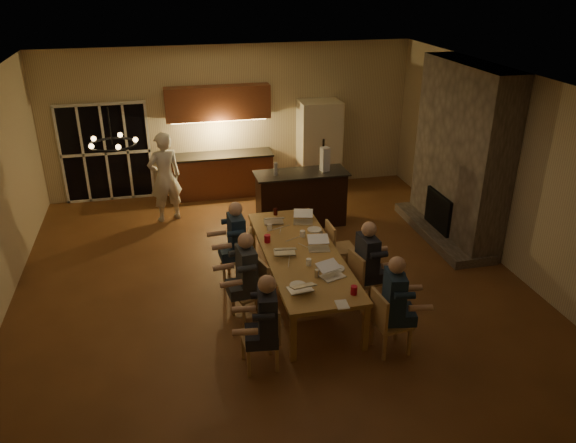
# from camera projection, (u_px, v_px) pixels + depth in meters

# --- Properties ---
(floor) EXTENTS (9.00, 9.00, 0.00)m
(floor) POSITION_uv_depth(u_px,v_px,m) (274.00, 289.00, 8.90)
(floor) COLOR brown
(floor) RESTS_ON ground
(back_wall) EXTENTS (8.00, 0.04, 3.20)m
(back_wall) POSITION_uv_depth(u_px,v_px,m) (231.00, 120.00, 12.24)
(back_wall) COLOR beige
(back_wall) RESTS_ON ground
(right_wall) EXTENTS (0.04, 9.00, 3.20)m
(right_wall) POSITION_uv_depth(u_px,v_px,m) (516.00, 175.00, 9.06)
(right_wall) COLOR beige
(right_wall) RESTS_ON ground
(ceiling) EXTENTS (8.00, 9.00, 0.04)m
(ceiling) POSITION_uv_depth(u_px,v_px,m) (271.00, 84.00, 7.56)
(ceiling) COLOR white
(ceiling) RESTS_ON back_wall
(french_doors) EXTENTS (1.86, 0.08, 2.10)m
(french_doors) POSITION_uv_depth(u_px,v_px,m) (106.00, 153.00, 11.87)
(french_doors) COLOR black
(french_doors) RESTS_ON ground
(fireplace) EXTENTS (0.58, 2.50, 3.20)m
(fireplace) POSITION_uv_depth(u_px,v_px,m) (461.00, 154.00, 10.06)
(fireplace) COLOR #6B5D54
(fireplace) RESTS_ON ground
(kitchenette) EXTENTS (2.24, 0.68, 2.40)m
(kitchenette) POSITION_uv_depth(u_px,v_px,m) (220.00, 143.00, 12.06)
(kitchenette) COLOR brown
(kitchenette) RESTS_ON ground
(refrigerator) EXTENTS (0.90, 0.68, 2.00)m
(refrigerator) POSITION_uv_depth(u_px,v_px,m) (319.00, 146.00, 12.55)
(refrigerator) COLOR beige
(refrigerator) RESTS_ON ground
(dining_table) EXTENTS (1.10, 3.17, 0.75)m
(dining_table) POSITION_uv_depth(u_px,v_px,m) (301.00, 274.00, 8.60)
(dining_table) COLOR #A17740
(dining_table) RESTS_ON ground
(bar_island) EXTENTS (1.79, 0.69, 1.08)m
(bar_island) POSITION_uv_depth(u_px,v_px,m) (301.00, 199.00, 10.91)
(bar_island) COLOR black
(bar_island) RESTS_ON ground
(chair_left_near) EXTENTS (0.46, 0.46, 0.89)m
(chair_left_near) POSITION_uv_depth(u_px,v_px,m) (259.00, 336.00, 7.03)
(chair_left_near) COLOR tan
(chair_left_near) RESTS_ON ground
(chair_left_mid) EXTENTS (0.55, 0.55, 0.89)m
(chair_left_mid) POSITION_uv_depth(u_px,v_px,m) (249.00, 292.00, 7.99)
(chair_left_mid) COLOR tan
(chair_left_mid) RESTS_ON ground
(chair_left_far) EXTENTS (0.56, 0.56, 0.89)m
(chair_left_far) POSITION_uv_depth(u_px,v_px,m) (237.00, 257.00, 8.94)
(chair_left_far) COLOR tan
(chair_left_far) RESTS_ON ground
(chair_right_near) EXTENTS (0.48, 0.48, 0.89)m
(chair_right_near) POSITION_uv_depth(u_px,v_px,m) (392.00, 322.00, 7.32)
(chair_right_near) COLOR tan
(chair_right_near) RESTS_ON ground
(chair_right_mid) EXTENTS (0.51, 0.51, 0.89)m
(chair_right_mid) POSITION_uv_depth(u_px,v_px,m) (367.00, 279.00, 8.33)
(chair_right_mid) COLOR tan
(chair_right_mid) RESTS_ON ground
(chair_right_far) EXTENTS (0.45, 0.45, 0.89)m
(chair_right_far) POSITION_uv_depth(u_px,v_px,m) (341.00, 248.00, 9.23)
(chair_right_far) COLOR tan
(chair_right_far) RESTS_ON ground
(person_left_near) EXTENTS (0.67, 0.67, 1.38)m
(person_left_near) POSITION_uv_depth(u_px,v_px,m) (268.00, 325.00, 6.83)
(person_left_near) COLOR #23252E
(person_left_near) RESTS_ON ground
(person_right_near) EXTENTS (0.69, 0.69, 1.38)m
(person_right_near) POSITION_uv_depth(u_px,v_px,m) (394.00, 304.00, 7.25)
(person_right_near) COLOR #1B2C43
(person_right_near) RESTS_ON ground
(person_left_mid) EXTENTS (0.66, 0.66, 1.38)m
(person_left_mid) POSITION_uv_depth(u_px,v_px,m) (247.00, 277.00, 7.87)
(person_left_mid) COLOR #383F42
(person_left_mid) RESTS_ON ground
(person_right_mid) EXTENTS (0.63, 0.63, 1.38)m
(person_right_mid) POSITION_uv_depth(u_px,v_px,m) (367.00, 265.00, 8.20)
(person_right_mid) COLOR #23252E
(person_right_mid) RESTS_ON ground
(person_left_far) EXTENTS (0.64, 0.64, 1.38)m
(person_left_far) POSITION_uv_depth(u_px,v_px,m) (237.00, 243.00, 8.86)
(person_left_far) COLOR #1B2C43
(person_left_far) RESTS_ON ground
(standing_person) EXTENTS (0.76, 0.62, 1.80)m
(standing_person) POSITION_uv_depth(u_px,v_px,m) (165.00, 177.00, 10.97)
(standing_person) COLOR silver
(standing_person) RESTS_ON ground
(chandelier) EXTENTS (0.57, 0.57, 0.03)m
(chandelier) POSITION_uv_depth(u_px,v_px,m) (112.00, 144.00, 6.64)
(chandelier) COLOR black
(chandelier) RESTS_ON ceiling
(laptop_a) EXTENTS (0.35, 0.32, 0.23)m
(laptop_a) POSITION_uv_depth(u_px,v_px,m) (300.00, 282.00, 7.42)
(laptop_a) COLOR silver
(laptop_a) RESTS_ON dining_table
(laptop_b) EXTENTS (0.39, 0.37, 0.23)m
(laptop_b) POSITION_uv_depth(u_px,v_px,m) (333.00, 270.00, 7.72)
(laptop_b) COLOR silver
(laptop_b) RESTS_ON dining_table
(laptop_c) EXTENTS (0.35, 0.32, 0.23)m
(laptop_c) POSITION_uv_depth(u_px,v_px,m) (285.00, 246.00, 8.37)
(laptop_c) COLOR silver
(laptop_c) RESTS_ON dining_table
(laptop_d) EXTENTS (0.35, 0.32, 0.23)m
(laptop_d) POSITION_uv_depth(u_px,v_px,m) (319.00, 243.00, 8.47)
(laptop_d) COLOR silver
(laptop_d) RESTS_ON dining_table
(laptop_e) EXTENTS (0.35, 0.31, 0.23)m
(laptop_e) POSITION_uv_depth(u_px,v_px,m) (273.00, 216.00, 9.37)
(laptop_e) COLOR silver
(laptop_e) RESTS_ON dining_table
(laptop_f) EXTENTS (0.38, 0.35, 0.23)m
(laptop_f) POSITION_uv_depth(u_px,v_px,m) (303.00, 216.00, 9.36)
(laptop_f) COLOR silver
(laptop_f) RESTS_ON dining_table
(mug_front) EXTENTS (0.08, 0.08, 0.10)m
(mug_front) POSITION_uv_depth(u_px,v_px,m) (309.00, 262.00, 8.06)
(mug_front) COLOR white
(mug_front) RESTS_ON dining_table
(mug_mid) EXTENTS (0.09, 0.09, 0.10)m
(mug_mid) POSITION_uv_depth(u_px,v_px,m) (303.00, 234.00, 8.90)
(mug_mid) COLOR white
(mug_mid) RESTS_ON dining_table
(mug_back) EXTENTS (0.08, 0.08, 0.10)m
(mug_back) POSITION_uv_depth(u_px,v_px,m) (269.00, 227.00, 9.13)
(mug_back) COLOR white
(mug_back) RESTS_ON dining_table
(redcup_near) EXTENTS (0.09, 0.09, 0.12)m
(redcup_near) POSITION_uv_depth(u_px,v_px,m) (354.00, 290.00, 7.34)
(redcup_near) COLOR #B60C20
(redcup_near) RESTS_ON dining_table
(redcup_mid) EXTENTS (0.10, 0.10, 0.12)m
(redcup_mid) POSITION_uv_depth(u_px,v_px,m) (267.00, 239.00, 8.72)
(redcup_mid) COLOR #B60C20
(redcup_mid) RESTS_ON dining_table
(can_silver) EXTENTS (0.07, 0.07, 0.12)m
(can_silver) POSITION_uv_depth(u_px,v_px,m) (317.00, 273.00, 7.74)
(can_silver) COLOR #B2B2B7
(can_silver) RESTS_ON dining_table
(can_cola) EXTENTS (0.07, 0.07, 0.12)m
(can_cola) POSITION_uv_depth(u_px,v_px,m) (275.00, 212.00, 9.67)
(can_cola) COLOR #3F0F0C
(can_cola) RESTS_ON dining_table
(can_right) EXTENTS (0.06, 0.06, 0.12)m
(can_right) POSITION_uv_depth(u_px,v_px,m) (321.00, 235.00, 8.82)
(can_right) COLOR #B2B2B7
(can_right) RESTS_ON dining_table
(plate_near) EXTENTS (0.25, 0.25, 0.02)m
(plate_near) POSITION_uv_depth(u_px,v_px,m) (336.00, 268.00, 7.97)
(plate_near) COLOR white
(plate_near) RESTS_ON dining_table
(plate_left) EXTENTS (0.23, 0.23, 0.02)m
(plate_left) POSITION_uv_depth(u_px,v_px,m) (298.00, 285.00, 7.55)
(plate_left) COLOR white
(plate_left) RESTS_ON dining_table
(plate_far) EXTENTS (0.24, 0.24, 0.02)m
(plate_far) POSITION_uv_depth(u_px,v_px,m) (315.00, 230.00, 9.13)
(plate_far) COLOR white
(plate_far) RESTS_ON dining_table
(notepad) EXTENTS (0.17, 0.22, 0.01)m
(notepad) POSITION_uv_depth(u_px,v_px,m) (342.00, 305.00, 7.13)
(notepad) COLOR white
(notepad) RESTS_ON dining_table
(bar_bottle) EXTENTS (0.07, 0.07, 0.24)m
(bar_bottle) POSITION_uv_depth(u_px,v_px,m) (276.00, 169.00, 10.50)
(bar_bottle) COLOR #99999E
(bar_bottle) RESTS_ON bar_island
(bar_blender) EXTENTS (0.18, 0.18, 0.47)m
(bar_blender) POSITION_uv_depth(u_px,v_px,m) (325.00, 159.00, 10.68)
(bar_blender) COLOR silver
(bar_blender) RESTS_ON bar_island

